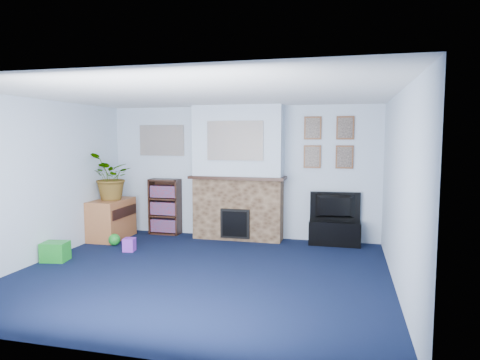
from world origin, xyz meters
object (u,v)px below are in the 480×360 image
(bookshelf, at_px, (165,208))
(sideboard, at_px, (112,219))
(tv_stand, at_px, (335,232))
(television, at_px, (335,207))

(bookshelf, distance_m, sideboard, 1.00)
(tv_stand, height_order, bookshelf, bookshelf)
(television, height_order, sideboard, television)
(tv_stand, xyz_separation_m, television, (0.00, 0.02, 0.43))
(tv_stand, xyz_separation_m, bookshelf, (-3.17, 0.08, 0.28))
(television, height_order, bookshelf, bookshelf)
(tv_stand, distance_m, bookshelf, 3.18)
(tv_stand, height_order, television, television)
(television, bearing_deg, tv_stand, 84.67)
(sideboard, bearing_deg, bookshelf, 36.76)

